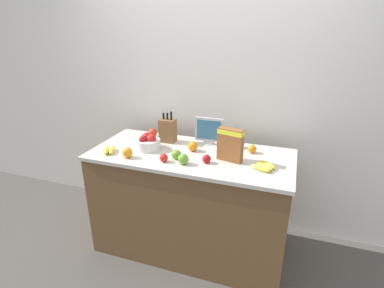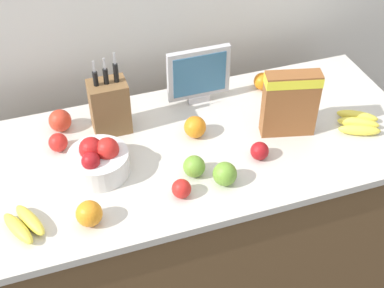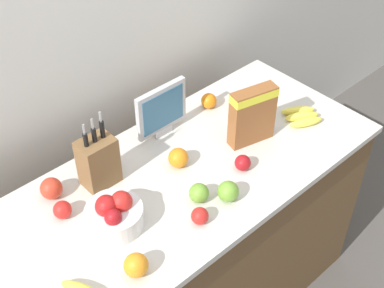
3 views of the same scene
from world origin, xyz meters
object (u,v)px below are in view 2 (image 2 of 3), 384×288
Objects in this scene: fruit_bowl at (98,160)px; apple_middle at (60,121)px; orange_front_left at (262,81)px; orange_mid_left at (295,87)px; orange_front_right at (195,127)px; knife_block at (110,106)px; apple_rightmost at (58,142)px; banana_bunch_right at (358,123)px; banana_bunch_left at (24,224)px; cereal_box at (290,101)px; orange_by_cereal at (89,214)px; apple_leftmost at (225,174)px; apple_front at (194,166)px; apple_near_bananas at (181,189)px; apple_rear at (260,151)px; small_monitor at (199,75)px.

fruit_bowl reaches higher than apple_middle.
apple_middle reaches higher than orange_front_left.
orange_mid_left is (0.11, -0.07, -0.00)m from orange_front_left.
orange_front_right is at bearing 12.10° from fruit_bowl.
fruit_bowl is at bearing -112.44° from knife_block.
knife_block is at bearing 14.88° from apple_rightmost.
apple_rightmost is at bearing 168.00° from banana_bunch_right.
orange_front_left is at bearing 24.37° from banana_bunch_left.
orange_by_cereal is at bearing -151.21° from cereal_box.
apple_leftmost is at bearing 3.78° from orange_by_cereal.
apple_rightmost is (-0.81, 0.17, -0.11)m from cereal_box.
cereal_box reaches higher than apple_front.
orange_front_right is at bearing -25.61° from knife_block.
apple_front is 1.12× the size of apple_rightmost.
fruit_bowl is 1.14× the size of banana_bunch_left.
banana_bunch_right is (1.23, 0.11, -0.00)m from banana_bunch_left.
banana_bunch_right is 2.97× the size of apple_near_bananas.
apple_near_bananas is 0.99× the size of apple_rear.
orange_mid_left reaches higher than banana_bunch_left.
apple_near_bananas is (0.50, -0.02, 0.01)m from banana_bunch_left.
fruit_bowl is at bearing 33.22° from banana_bunch_left.
apple_leftmost is at bearing -139.77° from orange_mid_left.
apple_front reaches higher than orange_front_left.
banana_bunch_right is at bearing 7.92° from orange_by_cereal.
apple_front is at bearing -149.61° from orange_mid_left.
apple_rightmost is 0.83× the size of apple_leftmost.
orange_front_left reaches higher than apple_near_bananas.
apple_front is (0.30, -0.11, -0.02)m from fruit_bowl.
orange_mid_left is at bearing 30.39° from apple_front.
fruit_bowl is 0.86m from orange_mid_left.
banana_bunch_right is 2.93× the size of apple_rear.
banana_bunch_right is 1.05m from orange_by_cereal.
knife_block is 0.20m from apple_middle.
cereal_box is at bearing 166.77° from banana_bunch_right.
apple_leftmost reaches higher than apple_front.
banana_bunch_right is 2.78× the size of orange_mid_left.
apple_middle is (-1.06, 0.34, 0.02)m from banana_bunch_right.
apple_rightmost is (-0.57, -0.11, -0.09)m from small_monitor.
orange_front_right reaches higher than banana_bunch_right.
apple_rear is 0.79× the size of orange_by_cereal.
banana_bunch_left is 2.23× the size of apple_leftmost.
cereal_box is 3.38× the size of apple_front.
banana_bunch_left is at bearing -114.28° from apple_rightmost.
fruit_bowl is 0.29m from apple_middle.
banana_bunch_left is 0.95× the size of banana_bunch_right.
apple_near_bananas is at bearing -70.93° from knife_block.
knife_block is 1.69× the size of banana_bunch_right.
knife_block is at bearing 144.69° from apple_rear.
orange_by_cereal is at bearing -11.38° from banana_bunch_left.
apple_rightmost is 1.06× the size of apple_near_bananas.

